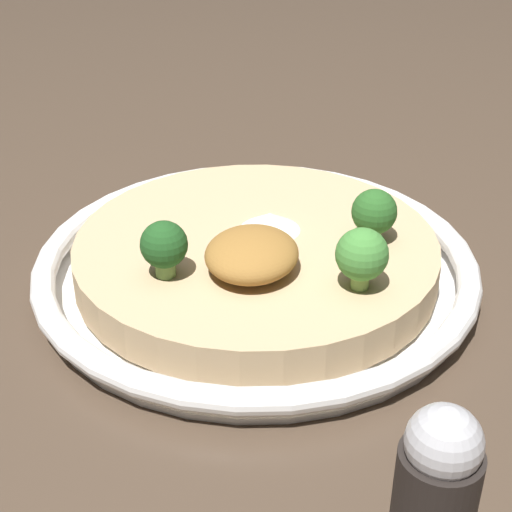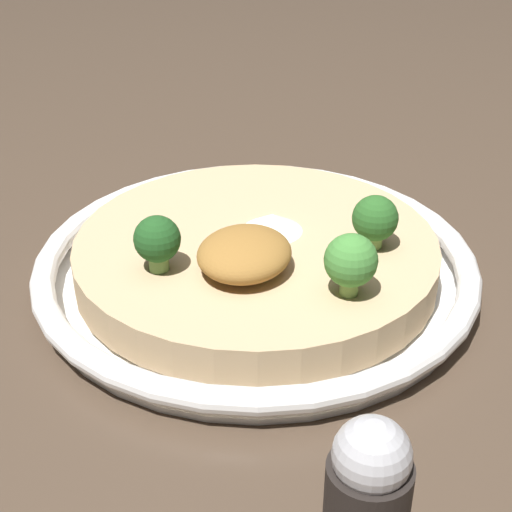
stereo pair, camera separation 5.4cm
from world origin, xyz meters
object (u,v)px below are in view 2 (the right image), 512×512
risotto_bowl (256,262)px  broccoli_back (375,220)px  broccoli_back_right (351,262)px  broccoli_right (157,241)px

risotto_bowl → broccoli_back: bearing=105.1°
broccoli_back_right → broccoli_back: 0.06m
risotto_bowl → broccoli_right: (0.06, -0.04, 0.04)m
broccoli_right → broccoli_back: same height
broccoli_back_right → broccoli_back: broccoli_back_right is taller
risotto_bowl → broccoli_back: broccoli_back is taller
risotto_bowl → broccoli_right: 0.08m
broccoli_right → broccoli_back: bearing=123.9°
risotto_bowl → broccoli_back: (-0.02, 0.08, 0.04)m
risotto_bowl → broccoli_right: broccoli_right is taller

